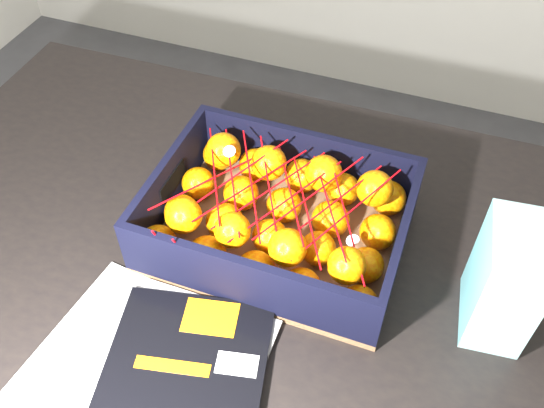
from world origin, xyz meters
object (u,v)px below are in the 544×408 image
(magazine_stack, at_px, (153,380))
(retail_carton, at_px, (505,281))
(table, at_px, (235,279))
(produce_crate, at_px, (279,224))

(magazine_stack, height_order, retail_carton, retail_carton)
(table, relative_size, magazine_stack, 3.43)
(magazine_stack, distance_m, retail_carton, 0.48)
(produce_crate, xyz_separation_m, retail_carton, (0.33, -0.03, 0.06))
(magazine_stack, bearing_deg, retail_carton, 32.60)
(retail_carton, bearing_deg, table, 174.11)
(retail_carton, bearing_deg, magazine_stack, -153.42)
(produce_crate, relative_size, retail_carton, 2.16)
(table, height_order, magazine_stack, magazine_stack)
(produce_crate, bearing_deg, magazine_stack, -103.48)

